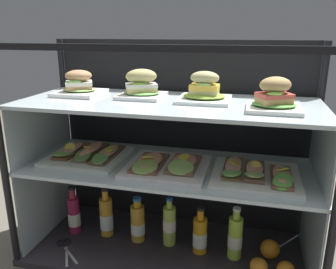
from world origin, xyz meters
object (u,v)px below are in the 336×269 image
object	(u,v)px
juice_bottle_front_middle	(74,214)
orange_fruit_rolled_forward	(259,267)
plated_roll_sandwich_near_right_corner	(204,91)
open_sandwich_tray_far_right	(256,174)
plated_roll_sandwich_center	(141,87)
juice_bottle_back_center	(170,225)
kitchen_scissors	(65,246)
plated_roll_sandwich_right_of_center	(79,86)
open_sandwich_tray_near_left_corner	(167,165)
orange_fruit_beside_bottles	(270,249)
juice_bottle_front_left_end	(138,223)
open_sandwich_tray_near_right_corner	(88,154)
juice_bottle_front_fourth	(200,235)
juice_bottle_front_right_end	(235,237)
juice_bottle_tucked_behind	(106,217)
plated_roll_sandwich_far_right	(274,98)

from	to	relation	value
juice_bottle_front_middle	orange_fruit_rolled_forward	world-z (taller)	juice_bottle_front_middle
plated_roll_sandwich_near_right_corner	open_sandwich_tray_far_right	size ratio (longest dim) A/B	0.63
plated_roll_sandwich_center	orange_fruit_rolled_forward	xyz separation A→B (m)	(0.52, -0.15, -0.68)
juice_bottle_back_center	kitchen_scissors	world-z (taller)	juice_bottle_back_center
plated_roll_sandwich_right_of_center	open_sandwich_tray_near_left_corner	xyz separation A→B (m)	(0.41, -0.09, -0.29)
plated_roll_sandwich_right_of_center	open_sandwich_tray_far_right	xyz separation A→B (m)	(0.77, -0.09, -0.29)
plated_roll_sandwich_near_right_corner	orange_fruit_beside_bottles	world-z (taller)	plated_roll_sandwich_near_right_corner
plated_roll_sandwich_right_of_center	kitchen_scissors	bearing A→B (deg)	-104.48
open_sandwich_tray_far_right	open_sandwich_tray_near_left_corner	bearing A→B (deg)	-179.76
juice_bottle_front_left_end	kitchen_scissors	distance (m)	0.34
juice_bottle_front_left_end	orange_fruit_rolled_forward	xyz separation A→B (m)	(0.54, -0.11, -0.05)
open_sandwich_tray_near_right_corner	juice_bottle_front_fourth	xyz separation A→B (m)	(0.51, 0.00, -0.33)
open_sandwich_tray_near_right_corner	plated_roll_sandwich_near_right_corner	bearing A→B (deg)	5.07
open_sandwich_tray_near_left_corner	plated_roll_sandwich_near_right_corner	bearing A→B (deg)	32.71
orange_fruit_rolled_forward	kitchen_scissors	bearing A→B (deg)	-178.46
open_sandwich_tray_near_left_corner	orange_fruit_rolled_forward	size ratio (longest dim) A/B	4.62
plated_roll_sandwich_near_right_corner	open_sandwich_tray_near_left_corner	size ratio (longest dim) A/B	0.63
juice_bottle_front_middle	juice_bottle_front_left_end	world-z (taller)	juice_bottle_front_middle
open_sandwich_tray_near_right_corner	open_sandwich_tray_far_right	size ratio (longest dim) A/B	1.00
plated_roll_sandwich_near_right_corner	juice_bottle_front_right_end	distance (m)	0.63
open_sandwich_tray_near_right_corner	juice_bottle_front_middle	world-z (taller)	open_sandwich_tray_near_right_corner
juice_bottle_tucked_behind	kitchen_scissors	bearing A→B (deg)	-135.89
juice_bottle_front_left_end	open_sandwich_tray_far_right	bearing A→B (deg)	-6.73
open_sandwich_tray_near_right_corner	juice_bottle_front_right_end	distance (m)	0.73
juice_bottle_front_right_end	kitchen_scissors	xyz separation A→B (m)	(-0.75, -0.11, -0.09)
plated_roll_sandwich_near_right_corner	juice_bottle_front_left_end	bearing A→B (deg)	-175.20
plated_roll_sandwich_center	open_sandwich_tray_far_right	distance (m)	0.58
juice_bottle_front_middle	juice_bottle_front_fourth	world-z (taller)	juice_bottle_front_middle
open_sandwich_tray_near_left_corner	juice_bottle_front_middle	distance (m)	0.57
juice_bottle_back_center	juice_bottle_front_right_end	bearing A→B (deg)	-4.70
juice_bottle_back_center	open_sandwich_tray_near_right_corner	bearing A→B (deg)	-175.80
plated_roll_sandwich_far_right	open_sandwich_tray_near_left_corner	distance (m)	0.49
open_sandwich_tray_far_right	juice_bottle_front_middle	distance (m)	0.88
juice_bottle_front_middle	juice_bottle_front_left_end	xyz separation A→B (m)	(0.32, 0.01, -0.01)
open_sandwich_tray_near_left_corner	juice_bottle_front_middle	bearing A→B (deg)	173.77
plated_roll_sandwich_right_of_center	juice_bottle_front_right_end	world-z (taller)	plated_roll_sandwich_right_of_center
plated_roll_sandwich_far_right	orange_fruit_rolled_forward	world-z (taller)	plated_roll_sandwich_far_right
plated_roll_sandwich_right_of_center	juice_bottle_back_center	bearing A→B (deg)	-3.13
juice_bottle_back_center	juice_bottle_front_right_end	xyz separation A→B (m)	(0.29, -0.02, -0.00)
open_sandwich_tray_near_right_corner	juice_bottle_back_center	world-z (taller)	open_sandwich_tray_near_right_corner
plated_roll_sandwich_near_right_corner	kitchen_scissors	distance (m)	0.93
plated_roll_sandwich_right_of_center	open_sandwich_tray_far_right	size ratio (longest dim) A/B	0.59
plated_roll_sandwich_center	juice_bottle_front_left_end	size ratio (longest dim) A/B	0.85
plated_roll_sandwich_right_of_center	open_sandwich_tray_near_left_corner	distance (m)	0.52
open_sandwich_tray_near_right_corner	orange_fruit_rolled_forward	distance (m)	0.85
open_sandwich_tray_near_left_corner	orange_fruit_beside_bottles	bearing A→B (deg)	9.58
juice_bottle_tucked_behind	juice_bottle_front_right_end	bearing A→B (deg)	-2.37
juice_bottle_front_fourth	juice_bottle_front_right_end	world-z (taller)	juice_bottle_front_right_end
open_sandwich_tray_near_left_corner	plated_roll_sandwich_right_of_center	bearing A→B (deg)	167.76
juice_bottle_front_right_end	kitchen_scissors	size ratio (longest dim) A/B	1.25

